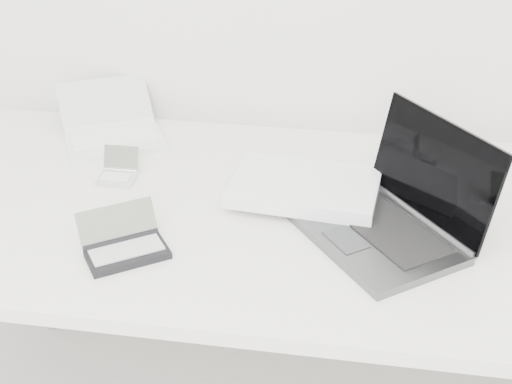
# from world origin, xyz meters

# --- Properties ---
(desk) EXTENTS (1.60, 0.80, 0.73)m
(desk) POSITION_xyz_m (0.00, 1.55, 0.68)
(desk) COLOR white
(desk) RESTS_ON ground
(laptop_large) EXTENTS (0.54, 0.44, 0.22)m
(laptop_large) POSITION_xyz_m (0.15, 1.54, 0.77)
(laptop_large) COLOR #4F5154
(laptop_large) RESTS_ON desk
(netbook_open_white) EXTENTS (0.34, 0.36, 0.10)m
(netbook_open_white) POSITION_xyz_m (-0.45, 1.82, 0.75)
(netbook_open_white) COLOR white
(netbook_open_white) RESTS_ON desk
(pda_silver) EXTENTS (0.08, 0.09, 0.06)m
(pda_silver) POSITION_xyz_m (-0.36, 1.62, 0.74)
(pda_silver) COLOR silver
(pda_silver) RESTS_ON desk
(palmtop_charcoal) EXTENTS (0.19, 0.18, 0.08)m
(palmtop_charcoal) POSITION_xyz_m (-0.26, 1.34, 0.75)
(palmtop_charcoal) COLOR black
(palmtop_charcoal) RESTS_ON desk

